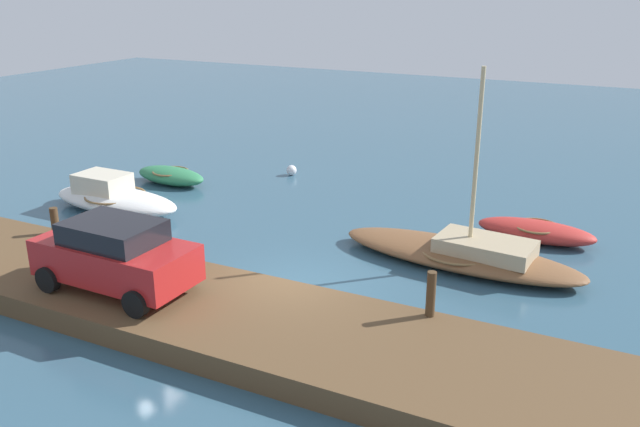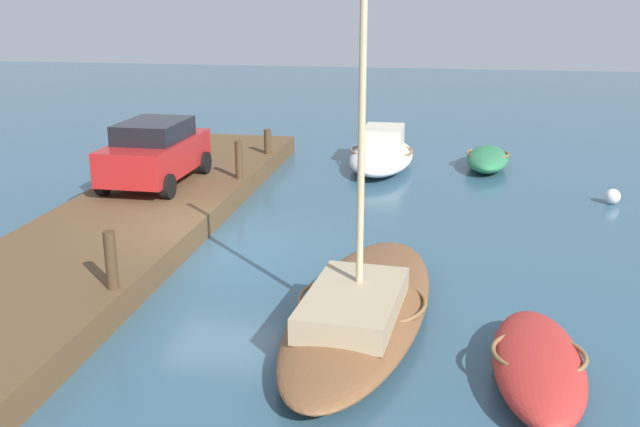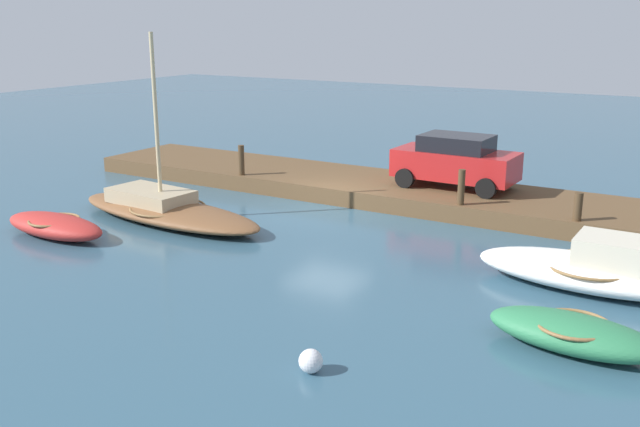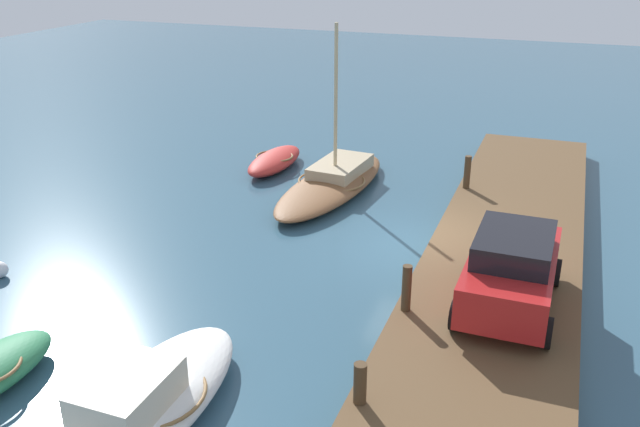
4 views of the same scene
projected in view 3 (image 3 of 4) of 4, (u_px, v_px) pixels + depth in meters
The scene contains 11 objects.
ground_plane at pixel (327, 209), 22.97m from camera, with size 84.00×84.00×0.00m, color #33566B.
dock_platform at pixel (361, 186), 24.85m from camera, with size 21.26×3.86×0.56m, color brown.
sailboat_brown at pixel (165, 209), 21.54m from camera, with size 7.27×2.81×5.58m.
dinghy_green at pixel (573, 333), 13.11m from camera, with size 3.24×1.56×0.67m.
rowboat_red at pixel (55, 226), 19.96m from camera, with size 3.60×1.42×0.63m.
motorboat_white at pixel (595, 269), 16.07m from camera, with size 5.15×2.12×1.27m.
mooring_post_west at pixel (578, 207), 19.51m from camera, with size 0.23×0.23×0.79m, color #47331E.
mooring_post_mid_west at pixel (461, 187), 21.14m from camera, with size 0.21×0.21×1.07m, color #47331E.
mooring_post_mid_east at pixel (241, 160), 25.19m from camera, with size 0.21×0.21×1.07m, color #47331E.
parked_car at pixel (456, 160), 23.24m from camera, with size 3.96×2.06×1.74m.
marker_buoy at pixel (311, 361), 12.30m from camera, with size 0.43×0.43×0.43m, color silver.
Camera 3 is at (-11.23, 19.14, 5.94)m, focal length 39.94 mm.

